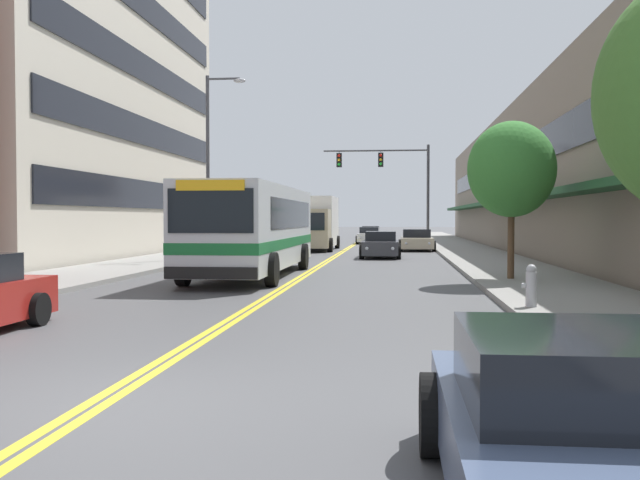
% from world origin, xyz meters
% --- Properties ---
extents(ground_plane, '(240.00, 240.00, 0.00)m').
position_xyz_m(ground_plane, '(0.00, 37.00, 0.00)').
color(ground_plane, '#4C4C4F').
extents(sidewalk_left, '(3.77, 106.00, 0.15)m').
position_xyz_m(sidewalk_left, '(-7.38, 37.00, 0.07)').
color(sidewalk_left, gray).
rests_on(sidewalk_left, ground_plane).
extents(sidewalk_right, '(3.77, 106.00, 0.15)m').
position_xyz_m(sidewalk_right, '(7.38, 37.00, 0.07)').
color(sidewalk_right, gray).
rests_on(sidewalk_right, ground_plane).
extents(centre_line, '(0.34, 106.00, 0.01)m').
position_xyz_m(centre_line, '(0.00, 37.00, 0.00)').
color(centre_line, yellow).
rests_on(centre_line, ground_plane).
extents(office_tower_left, '(12.08, 24.91, 22.26)m').
position_xyz_m(office_tower_left, '(-15.50, 27.87, 11.13)').
color(office_tower_left, beige).
rests_on(office_tower_left, ground_plane).
extents(storefront_row_right, '(9.10, 68.00, 8.39)m').
position_xyz_m(storefront_row_right, '(13.49, 37.00, 4.19)').
color(storefront_row_right, gray).
rests_on(storefront_row_right, ground_plane).
extents(city_bus, '(2.93, 11.48, 3.04)m').
position_xyz_m(city_bus, '(-1.72, 16.92, 1.72)').
color(city_bus, silver).
rests_on(city_bus, ground_plane).
extents(car_beige_parked_left_near, '(1.99, 4.73, 1.27)m').
position_xyz_m(car_beige_parked_left_near, '(-4.38, 27.32, 0.59)').
color(car_beige_parked_left_near, '#BCAD89').
rests_on(car_beige_parked_left_near, ground_plane).
extents(car_slate_blue_parked_right_foreground, '(2.05, 4.20, 1.24)m').
position_xyz_m(car_slate_blue_parked_right_foreground, '(4.39, -2.59, 0.58)').
color(car_slate_blue_parked_right_foreground, '#475675').
rests_on(car_slate_blue_parked_right_foreground, ground_plane).
extents(car_champagne_parked_right_mid, '(2.18, 4.64, 1.31)m').
position_xyz_m(car_champagne_parked_right_mid, '(4.41, 36.77, 0.61)').
color(car_champagne_parked_right_mid, beige).
rests_on(car_champagne_parked_right_mid, ground_plane).
extents(car_silver_moving_lead, '(2.07, 4.14, 1.26)m').
position_xyz_m(car_silver_moving_lead, '(0.80, 58.97, 0.58)').
color(car_silver_moving_lead, '#B7B7BC').
rests_on(car_silver_moving_lead, ground_plane).
extents(car_white_moving_second, '(1.96, 4.72, 1.30)m').
position_xyz_m(car_white_moving_second, '(1.05, 48.81, 0.60)').
color(car_white_moving_second, white).
rests_on(car_white_moving_second, ground_plane).
extents(car_dark_grey_moving_third, '(2.01, 4.15, 1.32)m').
position_xyz_m(car_dark_grey_moving_third, '(2.39, 28.47, 0.62)').
color(car_dark_grey_moving_third, '#38383D').
rests_on(car_dark_grey_moving_third, ground_plane).
extents(box_truck, '(2.79, 7.26, 3.34)m').
position_xyz_m(box_truck, '(-1.93, 36.84, 1.68)').
color(box_truck, '#BCAD89').
rests_on(box_truck, ground_plane).
extents(traffic_signal_mast, '(6.87, 0.38, 6.73)m').
position_xyz_m(traffic_signal_mast, '(2.89, 39.25, 4.82)').
color(traffic_signal_mast, '#47474C').
rests_on(traffic_signal_mast, ground_plane).
extents(street_lamp_left_far, '(1.84, 0.28, 8.39)m').
position_xyz_m(street_lamp_left_far, '(-5.08, 24.17, 4.90)').
color(street_lamp_left_far, '#47474C').
rests_on(street_lamp_left_far, ground_plane).
extents(street_tree_right_mid, '(2.64, 2.64, 4.77)m').
position_xyz_m(street_tree_right_mid, '(6.63, 14.81, 3.46)').
color(street_tree_right_mid, brown).
rests_on(street_tree_right_mid, sidewalk_right).
extents(fire_hydrant, '(0.31, 0.23, 0.88)m').
position_xyz_m(fire_hydrant, '(5.95, 7.78, 0.59)').
color(fire_hydrant, '#B7B7BC').
rests_on(fire_hydrant, sidewalk_right).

